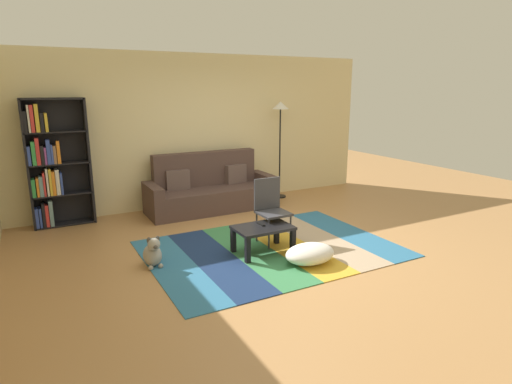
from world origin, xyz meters
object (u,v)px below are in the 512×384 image
dog (153,253)px  folding_chair (270,205)px  pouf (310,254)px  standing_lamp (280,118)px  coffee_table (263,231)px  tv_remote (261,224)px  couch (210,191)px  bookshelf (51,165)px

dog → folding_chair: bearing=1.6°
pouf → standing_lamp: (1.39, 2.99, 1.42)m
coffee_table → tv_remote: tv_remote is taller
folding_chair → dog: bearing=-146.5°
couch → coffee_table: size_ratio=3.05×
coffee_table → dog: size_ratio=1.86×
bookshelf → pouf: bookshelf is taller
bookshelf → couch: bearing=-6.5°
dog → tv_remote: dog is taller
folding_chair → couch: bearing=124.9°
coffee_table → couch: bearing=85.1°
coffee_table → dog: 1.41m
couch → pouf: couch is taller
coffee_table → bookshelf: bearing=131.9°
couch → dog: bearing=-128.4°
pouf → coffee_table: bearing=120.5°
couch → folding_chair: size_ratio=2.51×
folding_chair → pouf: bearing=-55.3°
bookshelf → coffee_table: size_ratio=2.65×
couch → standing_lamp: size_ratio=1.22×
standing_lamp → pouf: bearing=-114.9°
bookshelf → standing_lamp: 4.05m
pouf → dog: (-1.71, 0.85, 0.03)m
pouf → tv_remote: bearing=117.3°
coffee_table → standing_lamp: size_ratio=0.40×
coffee_table → tv_remote: bearing=84.6°
dog → bookshelf: bearing=111.7°
standing_lamp → coffee_table: bearing=-125.5°
couch → bookshelf: bearing=173.5°
bookshelf → standing_lamp: (4.00, -0.12, 0.58)m
couch → folding_chair: bearing=-87.0°
pouf → dog: dog is taller
bookshelf → standing_lamp: bookshelf is taller
standing_lamp → couch: bearing=-174.0°
couch → pouf: (0.14, -2.83, -0.21)m
bookshelf → tv_remote: size_ratio=13.09×
pouf → standing_lamp: size_ratio=0.35×
tv_remote → folding_chair: (0.29, 0.25, 0.16)m
bookshelf → pouf: (2.62, -3.11, -0.84)m
couch → tv_remote: bearing=-94.9°
couch → dog: couch is taller
coffee_table → tv_remote: 0.10m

